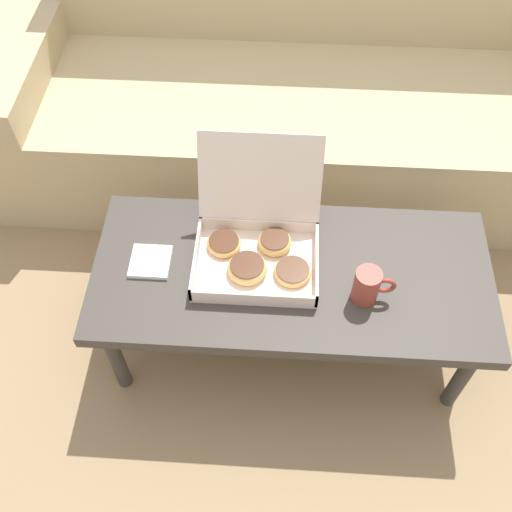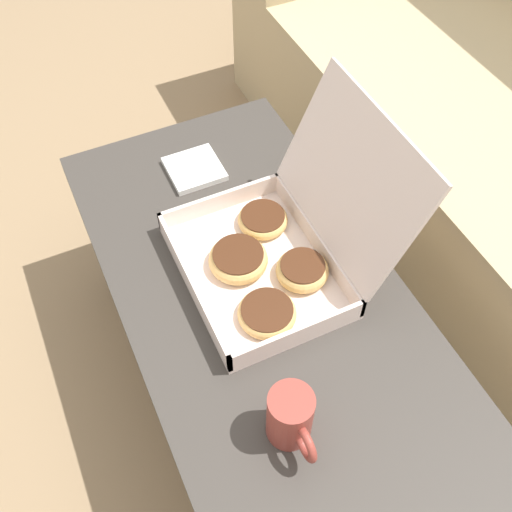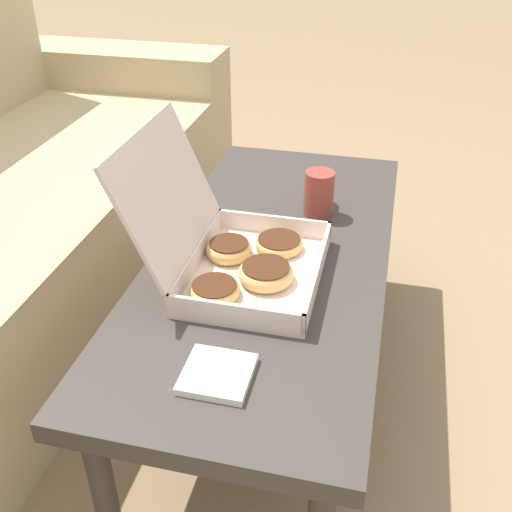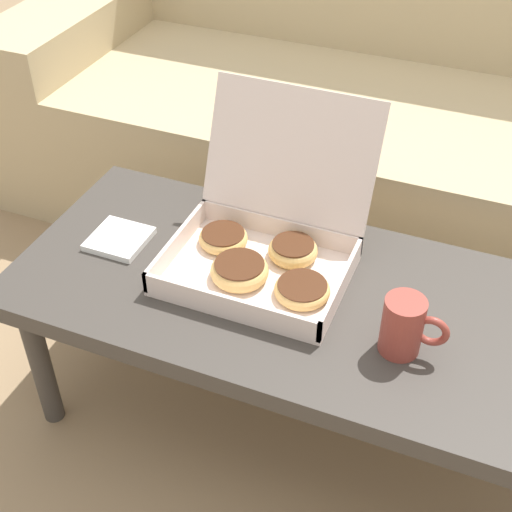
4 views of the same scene
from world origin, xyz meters
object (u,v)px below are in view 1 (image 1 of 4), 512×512
couch (297,90)px  pastry_box (258,243)px  coffee_table (292,279)px  coffee_mug (368,286)px

couch → pastry_box: bearing=-96.8°
couch → coffee_table: bearing=-90.0°
couch → pastry_box: couch is taller
couch → coffee_mug: couch is taller
couch → coffee_mug: 0.99m
pastry_box → coffee_mug: pastry_box is taller
pastry_box → coffee_mug: bearing=-22.9°
coffee_table → coffee_mug: bearing=-19.8°
couch → coffee_mug: size_ratio=19.76×
couch → pastry_box: (-0.10, -0.83, 0.12)m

